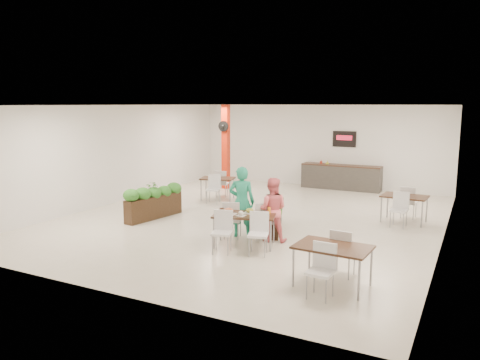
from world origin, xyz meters
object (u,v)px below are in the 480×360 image
Objects in this scene: red_column at (226,146)px; main_table at (244,219)px; diner_man at (242,202)px; diner_woman at (272,210)px; service_counter at (341,176)px; side_table_c at (333,252)px; side_table_a at (218,181)px; side_table_b at (404,200)px; planter_right at (274,211)px; planter_left at (154,200)px.

red_column reaches higher than main_table.
diner_man reaches higher than diner_woman.
red_column is 1.07× the size of service_counter.
diner_man is at bearing -16.96° from diner_woman.
side_table_a is at bearing 137.99° from side_table_c.
diner_woman reaches higher than side_table_c.
side_table_b is at bearing -18.79° from red_column.
service_counter reaches higher than diner_man.
main_table is 2.87m from side_table_c.
main_table is 0.80m from diner_man.
diner_man is at bearing -93.39° from service_counter.
service_counter is 1.72× the size of diner_man.
side_table_c is (2.43, -9.60, 0.14)m from service_counter.
planter_right is at bearing 86.57° from main_table.
main_table is at bearing 153.49° from side_table_c.
red_column is 4.56m from service_counter.
diner_man is at bearing -9.75° from planter_left.
side_table_a and side_table_c have the same top height.
red_column is 2.36m from side_table_a.
service_counter reaches higher than side_table_c.
service_counter is 1.79× the size of side_table_a.
service_counter is 7.52m from diner_woman.
planter_left is at bearing -26.70° from diner_man.
planter_right is 1.13× the size of side_table_b.
planter_right is (0.49, 0.90, -0.37)m from diner_man.
red_column is at bearing 133.20° from side_table_c.
service_counter is at bearing 34.30° from side_table_a.
red_column reaches higher than side_table_b.
diner_woman reaches higher than side_table_b.
side_table_a is at bearing -178.89° from side_table_b.
diner_woman is 4.16m from side_table_b.
red_column reaches higher than service_counter.
diner_woman is 0.99m from planter_right.
service_counter is (4.00, 1.86, -1.15)m from red_column.
planter_left is 3.15m from side_table_a.
diner_woman is (0.36, -7.51, 0.27)m from service_counter.
main_table is 4.93m from side_table_b.
side_table_a is at bearing -62.59° from diner_woman.
side_table_b is at bearing 23.31° from planter_left.
planter_left is at bearing -84.70° from red_column.
service_counter is 8.17m from main_table.
diner_man is at bearing -130.88° from side_table_b.
service_counter is at bearing -110.34° from diner_man.
main_table and side_table_b have the same top height.
side_table_c is (6.43, -7.73, -1.01)m from red_column.
side_table_c is at bearing -23.73° from planter_left.
main_table is 1.24× the size of diner_woman.
service_counter reaches higher than planter_right.
service_counter is 1.57× the size of main_table.
service_counter is at bearing -104.24° from diner_woman.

